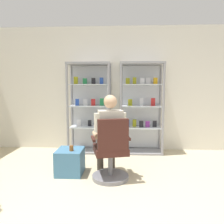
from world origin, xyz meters
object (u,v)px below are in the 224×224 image
object	(u,v)px
tea_glass	(71,148)
seated_shopkeeper	(109,132)
storage_crate	(70,161)
office_chair	(111,155)
display_cabinet_left	(90,107)
display_cabinet_right	(141,107)

from	to	relation	value
tea_glass	seated_shopkeeper	bearing A→B (deg)	0.50
seated_shopkeeper	storage_crate	size ratio (longest dim) A/B	2.83
office_chair	tea_glass	bearing A→B (deg)	166.44
tea_glass	office_chair	bearing A→B (deg)	-13.56
display_cabinet_left	office_chair	size ratio (longest dim) A/B	1.98
seated_shopkeeper	tea_glass	size ratio (longest dim) A/B	15.81
office_chair	display_cabinet_right	bearing A→B (deg)	69.99
display_cabinet_left	seated_shopkeeper	world-z (taller)	display_cabinet_left
office_chair	seated_shopkeeper	bearing A→B (deg)	104.13
storage_crate	display_cabinet_right	bearing A→B (deg)	46.40
display_cabinet_left	office_chair	bearing A→B (deg)	-70.35
office_chair	display_cabinet_left	bearing A→B (deg)	109.65
office_chair	tea_glass	size ratio (longest dim) A/B	11.76
storage_crate	tea_glass	xyz separation A→B (m)	(0.04, -0.07, 0.24)
office_chair	tea_glass	world-z (taller)	office_chair
seated_shopkeeper	tea_glass	world-z (taller)	seated_shopkeeper
storage_crate	tea_glass	world-z (taller)	tea_glass
display_cabinet_right	seated_shopkeeper	distance (m)	1.51
display_cabinet_right	storage_crate	xyz separation A→B (m)	(-1.23, -1.30, -0.76)
display_cabinet_left	tea_glass	distance (m)	1.47
display_cabinet_right	display_cabinet_left	bearing A→B (deg)	179.94
storage_crate	seated_shopkeeper	bearing A→B (deg)	-6.22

